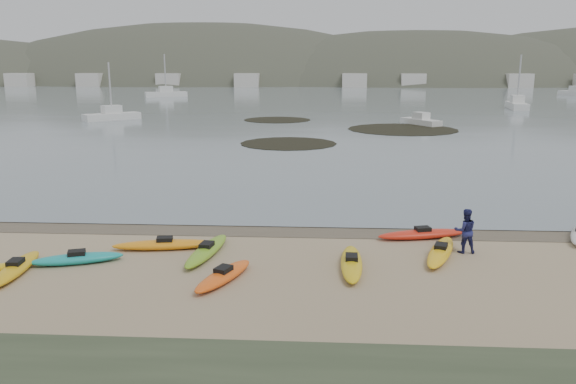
{
  "coord_description": "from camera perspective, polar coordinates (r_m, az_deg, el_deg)",
  "views": [
    {
      "loc": [
        1.29,
        -22.13,
        6.55
      ],
      "look_at": [
        0.0,
        0.0,
        1.5
      ],
      "focal_mm": 35.0,
      "sensor_mm": 36.0,
      "label": 1
    }
  ],
  "objects": [
    {
      "name": "water",
      "position": [
        322.2,
        3.17,
        11.64
      ],
      "size": [
        1200.0,
        1200.0,
        0.0
      ],
      "primitive_type": "plane",
      "color": "slate",
      "rests_on": "ground"
    },
    {
      "name": "moored_boats",
      "position": [
        100.38,
        7.75,
        9.28
      ],
      "size": [
        93.73,
        69.75,
        1.18
      ],
      "color": "silver",
      "rests_on": "ground"
    },
    {
      "name": "far_hills",
      "position": [
        220.58,
        13.35,
        6.63
      ],
      "size": [
        550.0,
        135.0,
        80.0
      ],
      "color": "#384235",
      "rests_on": "ground"
    },
    {
      "name": "ground",
      "position": [
        23.12,
        0.0,
        -3.63
      ],
      "size": [
        600.0,
        600.0,
        0.0
      ],
      "primitive_type": "plane",
      "color": "tan",
      "rests_on": "ground"
    },
    {
      "name": "far_town",
      "position": [
        167.26,
        5.05,
        11.22
      ],
      "size": [
        199.0,
        5.0,
        4.0
      ],
      "color": "beige",
      "rests_on": "ground"
    },
    {
      "name": "wet_sand",
      "position": [
        22.83,
        -0.04,
        -3.83
      ],
      "size": [
        60.0,
        60.0,
        0.0
      ],
      "primitive_type": "plane",
      "color": "brown",
      "rests_on": "ground"
    },
    {
      "name": "person_east",
      "position": [
        20.86,
        17.56,
        -3.78
      ],
      "size": [
        0.8,
        0.63,
        1.6
      ],
      "primitive_type": "imported",
      "rotation": [
        0.0,
        0.0,
        3.18
      ],
      "color": "navy",
      "rests_on": "ground"
    },
    {
      "name": "kayaks",
      "position": [
        19.35,
        -6.82,
        -6.51
      ],
      "size": [
        25.62,
        9.32,
        0.34
      ],
      "color": "yellow",
      "rests_on": "ground"
    },
    {
      "name": "kelp_mats",
      "position": [
        58.02,
        5.43,
        6.32
      ],
      "size": [
        23.26,
        28.59,
        0.04
      ],
      "color": "black",
      "rests_on": "water"
    }
  ]
}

